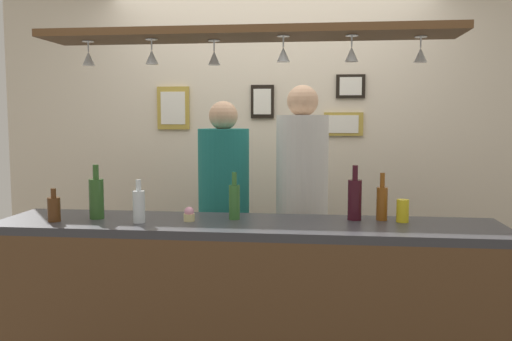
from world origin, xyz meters
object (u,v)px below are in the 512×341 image
(person_right_white_patterned_shirt, at_px, (302,190))
(bottle_beer_green_import, at_px, (234,201))
(picture_frame_caricature, at_px, (173,108))
(bottle_soda_clear, at_px, (139,206))
(picture_frame_upper_small, at_px, (351,86))
(cupcake, at_px, (189,215))
(drink_can, at_px, (403,211))
(picture_frame_lower_pair, at_px, (343,124))
(bottle_wine_dark_red, at_px, (355,198))
(bottle_beer_amber_tall, at_px, (382,202))
(picture_frame_crest, at_px, (262,102))
(bottle_beer_brown_stubby, at_px, (54,208))
(person_left_teal_shirt, at_px, (224,199))
(bottle_champagne_green, at_px, (96,197))

(person_right_white_patterned_shirt, relative_size, bottle_beer_green_import, 6.68)
(bottle_beer_green_import, xyz_separation_m, picture_frame_caricature, (-0.70, 1.33, 0.53))
(bottle_soda_clear, xyz_separation_m, picture_frame_upper_small, (1.18, 1.49, 0.70))
(cupcake, height_order, picture_frame_upper_small, picture_frame_upper_small)
(drink_can, bearing_deg, bottle_beer_green_import, -178.36)
(picture_frame_upper_small, bearing_deg, picture_frame_lower_pair, 180.00)
(bottle_wine_dark_red, bearing_deg, bottle_beer_green_import, -174.82)
(bottle_beer_amber_tall, relative_size, bottle_soda_clear, 1.13)
(picture_frame_upper_small, xyz_separation_m, picture_frame_caricature, (-1.40, 0.00, -0.16))
(picture_frame_upper_small, bearing_deg, bottle_wine_dark_red, -91.69)
(person_right_white_patterned_shirt, distance_m, picture_frame_caricature, 1.38)
(picture_frame_crest, bearing_deg, picture_frame_caricature, 180.00)
(bottle_soda_clear, bearing_deg, bottle_beer_green_import, 17.72)
(bottle_soda_clear, bearing_deg, picture_frame_crest, 71.42)
(bottle_beer_brown_stubby, distance_m, cupcake, 0.73)
(person_left_teal_shirt, distance_m, bottle_beer_brown_stubby, 1.13)
(bottle_wine_dark_red, height_order, bottle_beer_green_import, bottle_wine_dark_red)
(picture_frame_upper_small, bearing_deg, bottle_soda_clear, -128.40)
(bottle_beer_amber_tall, relative_size, bottle_beer_brown_stubby, 1.44)
(bottle_soda_clear, xyz_separation_m, picture_frame_crest, (0.50, 1.49, 0.59))
(bottle_beer_brown_stubby, bearing_deg, person_right_white_patterned_shirt, 31.95)
(bottle_soda_clear, bearing_deg, picture_frame_caricature, 98.25)
(person_left_teal_shirt, relative_size, bottle_wine_dark_red, 5.45)
(person_right_white_patterned_shirt, height_order, bottle_soda_clear, person_right_white_patterned_shirt)
(cupcake, height_order, picture_frame_crest, picture_frame_crest)
(person_right_white_patterned_shirt, xyz_separation_m, bottle_beer_brown_stubby, (-1.30, -0.81, -0.01))
(bottle_beer_brown_stubby, height_order, bottle_beer_green_import, bottle_beer_green_import)
(person_left_teal_shirt, height_order, bottle_champagne_green, person_left_teal_shirt)
(bottle_champagne_green, xyz_separation_m, bottle_wine_dark_red, (1.41, 0.13, -0.00))
(cupcake, distance_m, picture_frame_crest, 1.58)
(picture_frame_lower_pair, bearing_deg, drink_can, -78.61)
(person_left_teal_shirt, xyz_separation_m, picture_frame_lower_pair, (0.81, 0.70, 0.49))
(person_left_teal_shirt, xyz_separation_m, bottle_beer_green_import, (0.17, -0.64, 0.09))
(picture_frame_caricature, bearing_deg, bottle_wine_dark_red, -43.15)
(bottle_beer_amber_tall, distance_m, bottle_beer_brown_stubby, 1.77)
(picture_frame_crest, xyz_separation_m, picture_frame_caricature, (-0.72, 0.00, -0.05))
(person_left_teal_shirt, height_order, cupcake, person_left_teal_shirt)
(bottle_wine_dark_red, bearing_deg, picture_frame_crest, 116.76)
(person_right_white_patterned_shirt, distance_m, bottle_beer_green_import, 0.73)
(person_left_teal_shirt, xyz_separation_m, picture_frame_upper_small, (0.86, 0.70, 0.78))
(cupcake, relative_size, picture_frame_lower_pair, 0.26)
(person_left_teal_shirt, xyz_separation_m, bottle_beer_amber_tall, (0.97, -0.57, 0.08))
(drink_can, relative_size, picture_frame_upper_small, 0.55)
(bottle_soda_clear, bearing_deg, picture_frame_lower_pair, 52.79)
(person_right_white_patterned_shirt, bearing_deg, picture_frame_lower_pair, 67.21)
(bottle_beer_brown_stubby, distance_m, picture_frame_caricature, 1.63)
(bottle_beer_amber_tall, xyz_separation_m, bottle_soda_clear, (-1.29, -0.22, -0.01))
(bottle_beer_amber_tall, distance_m, bottle_soda_clear, 1.31)
(picture_frame_crest, bearing_deg, bottle_wine_dark_red, -63.24)
(person_left_teal_shirt, height_order, drink_can, person_left_teal_shirt)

